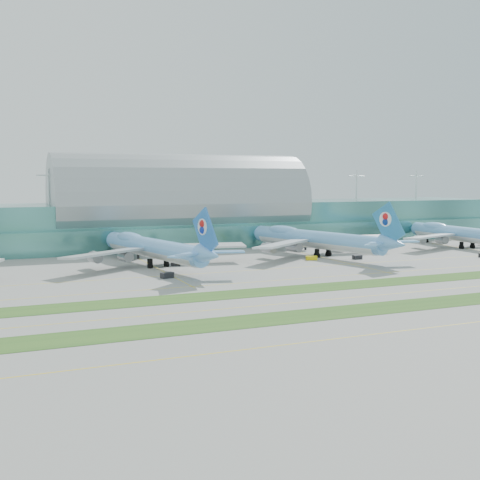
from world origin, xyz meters
name	(u,v)px	position (x,y,z in m)	size (l,w,h in m)	color
ground	(315,289)	(0.00, 0.00, 0.00)	(700.00, 700.00, 0.00)	gray
terminal	(181,215)	(0.01, 128.79, 14.23)	(340.00, 69.10, 36.00)	#3D7A75
grass_strip_near	(373,309)	(0.00, -28.00, 0.04)	(420.00, 12.00, 0.08)	#2D591E
grass_strip_far	(311,288)	(0.00, 2.00, 0.04)	(420.00, 12.00, 0.08)	#2D591E
taxiline_a	(428,328)	(0.00, -48.00, 0.01)	(420.00, 0.35, 0.01)	yellow
taxiline_b	(341,298)	(0.00, -14.00, 0.01)	(420.00, 0.35, 0.01)	yellow
taxiline_c	(286,280)	(0.00, 18.00, 0.01)	(420.00, 0.35, 0.01)	yellow
taxiline_d	(257,270)	(0.00, 40.00, 0.01)	(420.00, 0.35, 0.01)	yellow
airliner_b	(152,247)	(-30.80, 63.89, 6.99)	(70.76, 81.51, 22.65)	#6EAFF2
airliner_c	(314,238)	(38.00, 66.80, 7.16)	(71.65, 82.87, 23.21)	#6AACE9
airliner_d	(460,233)	(114.45, 66.49, 6.69)	(69.45, 78.80, 21.70)	#6CAFEE
gse_c	(167,275)	(-33.34, 35.25, 0.91)	(4.07, 2.12, 1.82)	black
gse_d	(176,264)	(-23.22, 59.70, 0.65)	(3.43, 1.70, 1.30)	black
gse_e	(311,258)	(30.03, 54.92, 0.82)	(4.23, 1.81, 1.63)	yellow
gse_f	(357,257)	(47.94, 50.39, 0.81)	(3.56, 2.07, 1.61)	black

